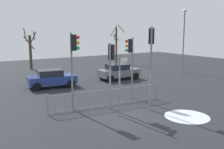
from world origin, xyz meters
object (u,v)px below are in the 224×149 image
at_px(traffic_light_foreground_left, 111,61).
at_px(traffic_light_mid_left, 74,54).
at_px(bare_tree_left, 116,43).
at_px(traffic_light_mid_right, 151,49).
at_px(street_lamp, 184,34).
at_px(direction_sign_post, 120,82).
at_px(traffic_light_rear_left, 130,54).
at_px(bare_tree_right, 30,50).
at_px(car_grey_trailing, 118,71).
at_px(car_blue_near, 52,78).

distance_m(traffic_light_foreground_left, traffic_light_mid_left, 2.19).
xyz_separation_m(traffic_light_foreground_left, bare_tree_left, (12.44, 18.18, -0.13)).
relative_size(traffic_light_mid_right, street_lamp, 0.71).
height_order(traffic_light_mid_left, direction_sign_post, traffic_light_mid_left).
xyz_separation_m(traffic_light_foreground_left, traffic_light_rear_left, (2.32, 1.27, 0.17)).
bearing_deg(street_lamp, bare_tree_right, 140.40).
bearing_deg(street_lamp, car_grey_trailing, 176.98).
distance_m(traffic_light_foreground_left, bare_tree_right, 18.12).
height_order(direction_sign_post, bare_tree_left, bare_tree_left).
relative_size(traffic_light_foreground_left, street_lamp, 0.57).
bearing_deg(traffic_light_mid_right, traffic_light_rear_left, 117.92).
distance_m(street_lamp, bare_tree_right, 17.64).
bearing_deg(traffic_light_rear_left, car_blue_near, 73.92).
height_order(traffic_light_rear_left, direction_sign_post, traffic_light_rear_left).
distance_m(traffic_light_foreground_left, traffic_light_mid_right, 2.38).
relative_size(traffic_light_mid_left, car_grey_trailing, 1.15).
bearing_deg(bare_tree_left, traffic_light_mid_right, -118.50).
bearing_deg(traffic_light_mid_left, direction_sign_post, 87.02).
distance_m(traffic_light_mid_left, bare_tree_right, 17.47).
distance_m(street_lamp, bare_tree_left, 11.41).
xyz_separation_m(traffic_light_mid_left, car_grey_trailing, (7.49, 6.55, -2.53)).
bearing_deg(traffic_light_rear_left, street_lamp, -18.02).
bearing_deg(traffic_light_mid_right, bare_tree_right, 133.12).
relative_size(traffic_light_mid_right, car_grey_trailing, 1.24).
bearing_deg(traffic_light_mid_left, bare_tree_left, -171.42).
bearing_deg(bare_tree_left, car_grey_trailing, -122.70).
distance_m(traffic_light_mid_right, bare_tree_left, 22.25).
relative_size(car_blue_near, bare_tree_left, 0.75).
xyz_separation_m(direction_sign_post, car_grey_trailing, (5.78, 8.69, -1.11)).
bearing_deg(traffic_light_mid_right, street_lamp, 73.29).
relative_size(traffic_light_rear_left, car_grey_trailing, 1.06).
bearing_deg(car_blue_near, bare_tree_right, 90.76).
bearing_deg(street_lamp, traffic_light_mid_left, -158.76).
bearing_deg(traffic_light_foreground_left, car_blue_near, 158.52).
xyz_separation_m(car_blue_near, bare_tree_left, (13.47, 10.69, 1.98)).
bearing_deg(traffic_light_mid_left, bare_tree_right, -139.03).
bearing_deg(traffic_light_mid_left, car_grey_trailing, 179.49).
height_order(traffic_light_mid_right, bare_tree_right, bare_tree_right).
xyz_separation_m(traffic_light_mid_right, street_lamp, (11.92, 8.30, 0.64)).
xyz_separation_m(traffic_light_foreground_left, street_lamp, (13.75, 6.93, 1.32)).
height_order(car_grey_trailing, bare_tree_right, bare_tree_right).
distance_m(traffic_light_rear_left, car_blue_near, 7.42).
bearing_deg(street_lamp, traffic_light_foreground_left, -153.25).
distance_m(traffic_light_foreground_left, car_grey_trailing, 9.43).
distance_m(bare_tree_left, bare_tree_right, 12.21).
relative_size(traffic_light_mid_right, traffic_light_mid_left, 1.08).
relative_size(traffic_light_mid_right, bare_tree_left, 0.91).
relative_size(traffic_light_rear_left, car_blue_near, 1.04).
relative_size(car_grey_trailing, street_lamp, 0.57).
bearing_deg(car_blue_near, car_grey_trailing, 6.50).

